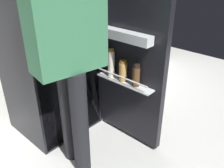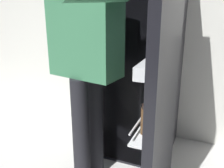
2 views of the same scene
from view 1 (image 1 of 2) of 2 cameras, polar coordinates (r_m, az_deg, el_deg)
ground_plane at (r=2.13m, az=-3.99°, el=-15.11°), size 5.67×5.67×0.00m
refrigerator at (r=2.06m, az=-13.79°, el=11.13°), size 0.71×1.24×1.78m
person at (r=1.54m, az=-10.13°, el=9.32°), size 0.56×0.81×1.61m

